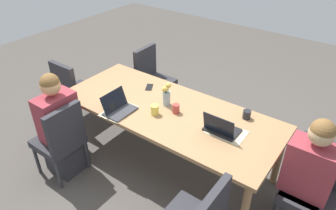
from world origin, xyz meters
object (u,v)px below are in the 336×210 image
at_px(laptop_head_left_left_mid, 221,128).
at_px(person_head_left_left_mid, 305,184).
at_px(person_far_left_near, 61,130).
at_px(phone_black, 149,87).
at_px(chair_head_left_left_mid, 314,184).
at_px(dining_table, 168,114).
at_px(flower_vase, 166,94).
at_px(laptop_far_left_near, 118,108).
at_px(coffee_mug_near_left, 176,109).
at_px(chair_far_left_near, 61,138).
at_px(chair_head_right_right_near, 73,89).
at_px(coffee_mug_centre_left, 155,110).
at_px(chair_near_right_mid, 152,76).
at_px(coffee_mug_near_right, 247,115).

bearing_deg(laptop_head_left_left_mid, person_head_left_left_mid, -177.59).
bearing_deg(person_far_left_near, phone_black, -112.56).
bearing_deg(chair_head_left_left_mid, dining_table, 3.29).
distance_m(chair_head_left_left_mid, flower_vase, 1.62).
relative_size(laptop_far_left_near, coffee_mug_near_left, 3.25).
bearing_deg(chair_far_left_near, laptop_head_left_left_mid, -150.93).
distance_m(chair_head_right_right_near, laptop_head_left_left_mid, 2.15).
xyz_separation_m(coffee_mug_near_left, coffee_mug_centre_left, (0.16, 0.15, 0.00)).
relative_size(chair_far_left_near, chair_head_left_left_mid, 1.00).
relative_size(person_head_left_left_mid, chair_near_right_mid, 1.33).
xyz_separation_m(person_head_left_left_mid, flower_vase, (1.51, -0.04, 0.34)).
bearing_deg(chair_head_left_left_mid, phone_black, -4.44).
bearing_deg(chair_head_left_left_mid, person_head_left_left_mid, 51.24).
xyz_separation_m(flower_vase, coffee_mug_near_right, (-0.80, -0.28, -0.09)).
bearing_deg(coffee_mug_near_left, phone_black, -23.71).
bearing_deg(person_far_left_near, chair_far_left_near, 141.24).
height_order(dining_table, coffee_mug_near_right, coffee_mug_near_right).
height_order(chair_head_right_right_near, laptop_far_left_near, laptop_far_left_near).
distance_m(dining_table, coffee_mug_centre_left, 0.20).
xyz_separation_m(chair_far_left_near, coffee_mug_centre_left, (-0.74, -0.66, 0.29)).
distance_m(chair_head_right_right_near, laptop_far_left_near, 1.17).
height_order(person_far_left_near, laptop_far_left_near, person_far_left_near).
relative_size(flower_vase, coffee_mug_centre_left, 2.56).
bearing_deg(coffee_mug_centre_left, person_far_left_near, 36.34).
bearing_deg(coffee_mug_near_left, laptop_head_left_left_mid, 178.14).
xyz_separation_m(chair_far_left_near, chair_head_right_right_near, (0.70, -0.74, 0.00)).
relative_size(coffee_mug_near_left, phone_black, 0.66).
bearing_deg(laptop_far_left_near, chair_head_left_left_mid, -167.28).
xyz_separation_m(chair_far_left_near, coffee_mug_near_left, (-0.89, -0.81, 0.28)).
bearing_deg(chair_far_left_near, coffee_mug_near_left, -137.88).
height_order(chair_near_right_mid, flower_vase, flower_vase).
xyz_separation_m(laptop_far_left_near, coffee_mug_near_right, (-1.12, -0.68, 0.00)).
distance_m(dining_table, person_head_left_left_mid, 1.46).
bearing_deg(flower_vase, person_head_left_left_mid, 178.34).
relative_size(coffee_mug_near_left, coffee_mug_centre_left, 0.93).
height_order(chair_near_right_mid, laptop_head_left_left_mid, laptop_head_left_left_mid).
height_order(chair_near_right_mid, phone_black, chair_near_right_mid).
height_order(person_head_left_left_mid, coffee_mug_near_left, person_head_left_left_mid).
distance_m(flower_vase, coffee_mug_near_left, 0.20).
bearing_deg(dining_table, coffee_mug_near_left, 177.24).
relative_size(laptop_head_left_left_mid, coffee_mug_near_left, 3.25).
distance_m(dining_table, laptop_head_left_left_mid, 0.65).
relative_size(person_far_left_near, chair_head_right_right_near, 1.33).
bearing_deg(coffee_mug_near_right, laptop_far_left_near, 31.06).
bearing_deg(phone_black, dining_table, 32.34).
distance_m(chair_head_right_right_near, flower_vase, 1.48).
height_order(coffee_mug_near_left, phone_black, coffee_mug_near_left).
height_order(dining_table, coffee_mug_centre_left, coffee_mug_centre_left).
bearing_deg(laptop_far_left_near, coffee_mug_near_left, -145.65).
relative_size(chair_head_left_left_mid, chair_head_right_right_near, 1.00).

